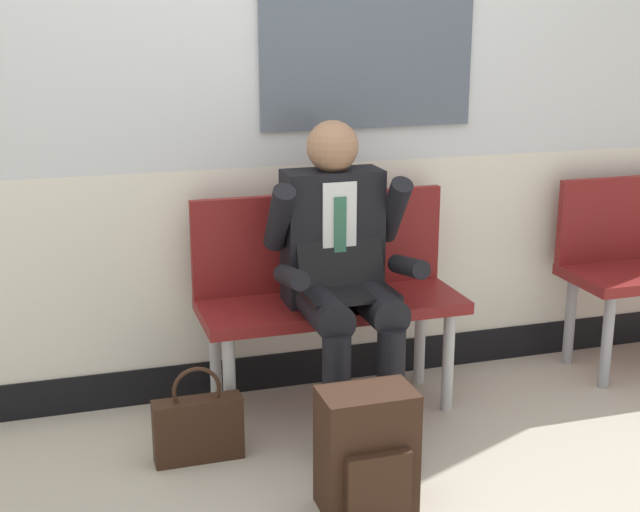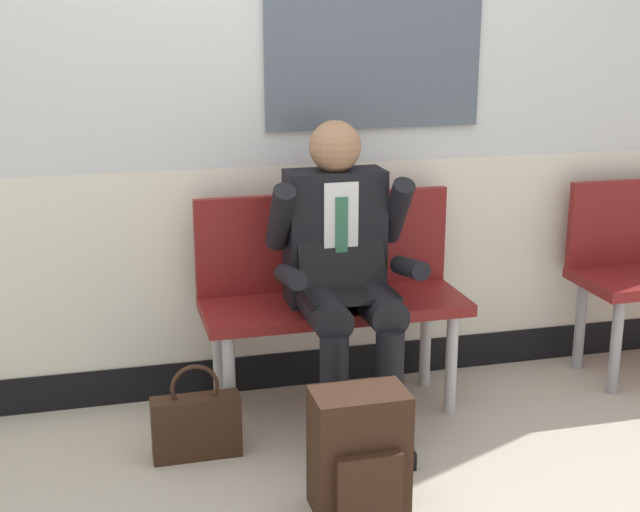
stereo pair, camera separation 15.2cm
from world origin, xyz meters
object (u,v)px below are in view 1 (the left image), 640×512
Objects in this scene: backpack at (367,452)px; bench_with_person at (327,285)px; person_seated at (342,269)px; handbag at (198,427)px.

bench_with_person is at bearing 81.69° from backpack.
backpack is at bearing -98.31° from bench_with_person.
person_seated is 3.26× the size of handbag.
handbag is (-0.62, -0.34, -0.41)m from bench_with_person.
backpack is at bearing -100.78° from person_seated.
handbag is at bearing 134.19° from backpack.
person_seated is at bearing 79.22° from backpack.
bench_with_person is at bearing 28.97° from handbag.
bench_with_person is 2.90× the size of handbag.
backpack is at bearing -45.81° from handbag.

